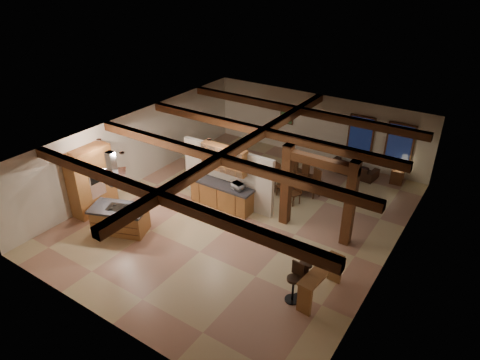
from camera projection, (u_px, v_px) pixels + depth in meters
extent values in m
plane|color=#CAB586|center=(243.00, 216.00, 15.18)|extent=(12.00, 12.00, 0.00)
plane|color=beige|center=(317.00, 126.00, 18.90)|extent=(10.00, 0.00, 10.00)
plane|color=beige|center=(104.00, 280.00, 10.09)|extent=(10.00, 0.00, 10.00)
plane|color=beige|center=(138.00, 147.00, 16.93)|extent=(0.00, 12.00, 12.00)
plane|color=beige|center=(391.00, 226.00, 12.06)|extent=(0.00, 12.00, 12.00)
plane|color=#361A11|center=(243.00, 140.00, 13.81)|extent=(12.00, 12.00, 0.00)
cube|color=#3D220F|center=(158.00, 197.00, 10.94)|extent=(10.00, 0.25, 0.28)
cube|color=#3D220F|center=(220.00, 159.00, 12.92)|extent=(10.00, 0.25, 0.28)
cube|color=#3D220F|center=(264.00, 132.00, 14.83)|extent=(10.00, 0.25, 0.28)
cube|color=#3D220F|center=(299.00, 110.00, 16.81)|extent=(10.00, 0.25, 0.28)
cube|color=#3D220F|center=(243.00, 144.00, 13.87)|extent=(0.28, 12.00, 0.28)
cube|color=#3D220F|center=(287.00, 185.00, 14.18)|extent=(0.30, 0.30, 2.90)
cube|color=#3D220F|center=(350.00, 204.00, 13.11)|extent=(0.30, 0.30, 2.90)
cube|color=#3D220F|center=(320.00, 162.00, 13.10)|extent=(2.50, 0.28, 0.28)
cube|color=beige|center=(228.00, 176.00, 15.52)|extent=(3.80, 0.18, 2.20)
cube|color=#975830|center=(91.00, 181.00, 14.98)|extent=(0.64, 1.60, 2.40)
cube|color=silver|center=(97.00, 184.00, 14.86)|extent=(0.06, 0.62, 0.95)
cube|color=black|center=(97.00, 179.00, 14.74)|extent=(0.01, 0.50, 0.28)
cube|color=#975830|center=(222.00, 196.00, 15.55)|extent=(2.40, 0.60, 0.86)
cube|color=black|center=(221.00, 185.00, 15.32)|extent=(2.50, 0.66, 0.08)
cube|color=#975830|center=(224.00, 159.00, 15.03)|extent=(1.80, 0.34, 0.95)
cube|color=silver|center=(221.00, 161.00, 14.90)|extent=(1.74, 0.02, 0.90)
pyramid|color=silver|center=(115.00, 186.00, 13.57)|extent=(1.10, 1.10, 0.45)
cube|color=silver|center=(111.00, 163.00, 13.18)|extent=(0.26, 0.22, 0.73)
cube|color=#3D220F|center=(361.00, 135.00, 17.86)|extent=(1.10, 0.05, 1.70)
cube|color=black|center=(360.00, 135.00, 17.84)|extent=(0.95, 0.02, 1.55)
cube|color=#3D220F|center=(400.00, 144.00, 17.08)|extent=(1.10, 0.05, 1.70)
cube|color=black|center=(399.00, 144.00, 17.06)|extent=(0.95, 0.02, 1.55)
cube|color=#3D220F|center=(287.00, 115.00, 19.46)|extent=(0.65, 0.04, 0.85)
cube|color=#265A2C|center=(287.00, 115.00, 19.45)|extent=(0.55, 0.01, 0.75)
cylinder|color=silver|center=(122.00, 153.00, 13.03)|extent=(0.16, 0.16, 0.03)
cylinder|color=silver|center=(209.00, 140.00, 13.94)|extent=(0.16, 0.16, 0.03)
cylinder|color=silver|center=(99.00, 140.00, 13.93)|extent=(0.16, 0.16, 0.03)
cube|color=#975830|center=(120.00, 220.00, 14.19)|extent=(1.94, 1.44, 0.83)
cube|color=black|center=(119.00, 209.00, 13.97)|extent=(2.09, 1.59, 0.08)
cube|color=black|center=(118.00, 207.00, 13.95)|extent=(0.85, 0.71, 0.02)
imported|color=#371C0D|center=(296.00, 184.00, 16.59)|extent=(1.88, 1.33, 0.60)
imported|color=black|center=(353.00, 168.00, 17.89)|extent=(2.08, 1.03, 0.58)
imported|color=silver|center=(238.00, 186.00, 14.90)|extent=(0.48, 0.39, 0.24)
cube|color=#975830|center=(322.00, 270.00, 11.24)|extent=(0.63, 1.80, 0.05)
cube|color=#975830|center=(304.00, 300.00, 10.92)|extent=(0.40, 0.13, 0.88)
cube|color=#975830|center=(335.00, 268.00, 12.00)|extent=(0.40, 0.13, 0.88)
cube|color=#3D220F|center=(397.00, 176.00, 17.20)|extent=(0.50, 0.50, 0.58)
cylinder|color=black|center=(399.00, 168.00, 17.02)|extent=(0.06, 0.06, 0.16)
cone|color=#EACF8C|center=(400.00, 164.00, 16.94)|extent=(0.28, 0.28, 0.18)
cylinder|color=black|center=(294.00, 279.00, 11.18)|extent=(0.37, 0.37, 0.07)
cube|color=black|center=(298.00, 269.00, 11.19)|extent=(0.35, 0.07, 0.41)
cylinder|color=black|center=(293.00, 290.00, 11.35)|extent=(0.06, 0.06, 0.72)
cylinder|color=black|center=(292.00, 299.00, 11.52)|extent=(0.41, 0.41, 0.03)
cylinder|color=black|center=(300.00, 280.00, 11.27)|extent=(0.33, 0.33, 0.06)
cube|color=black|center=(303.00, 270.00, 11.29)|extent=(0.31, 0.06, 0.37)
cylinder|color=black|center=(299.00, 289.00, 11.43)|extent=(0.05, 0.05, 0.64)
cylinder|color=black|center=(299.00, 298.00, 11.58)|extent=(0.37, 0.37, 0.03)
cylinder|color=black|center=(306.00, 264.00, 11.73)|extent=(0.36, 0.36, 0.07)
cube|color=black|center=(311.00, 255.00, 11.70)|extent=(0.33, 0.17, 0.40)
cylinder|color=black|center=(305.00, 274.00, 11.90)|extent=(0.06, 0.06, 0.70)
cylinder|color=black|center=(304.00, 284.00, 12.06)|extent=(0.40, 0.40, 0.03)
cube|color=#3D220F|center=(272.00, 179.00, 16.70)|extent=(0.51, 0.51, 0.06)
cube|color=#3D220F|center=(277.00, 170.00, 16.63)|extent=(0.38, 0.20, 0.70)
cylinder|color=#3D220F|center=(267.00, 184.00, 16.84)|extent=(0.05, 0.05, 0.39)
cylinder|color=#3D220F|center=(271.00, 187.00, 16.61)|extent=(0.05, 0.05, 0.39)
cylinder|color=#3D220F|center=(273.00, 182.00, 17.00)|extent=(0.05, 0.05, 0.39)
cylinder|color=#3D220F|center=(278.00, 185.00, 16.76)|extent=(0.05, 0.05, 0.39)
cube|color=#3D220F|center=(298.00, 171.00, 17.33)|extent=(0.51, 0.51, 0.06)
cube|color=#3D220F|center=(295.00, 165.00, 17.07)|extent=(0.38, 0.20, 0.70)
cylinder|color=#3D220F|center=(303.00, 176.00, 17.39)|extent=(0.05, 0.05, 0.39)
cylinder|color=#3D220F|center=(298.00, 174.00, 17.63)|extent=(0.05, 0.05, 0.39)
cylinder|color=#3D220F|center=(297.00, 179.00, 17.24)|extent=(0.05, 0.05, 0.39)
cylinder|color=#3D220F|center=(292.00, 175.00, 17.47)|extent=(0.05, 0.05, 0.39)
cube|color=#3D220F|center=(283.00, 186.00, 16.22)|extent=(0.51, 0.51, 0.06)
cube|color=#3D220F|center=(287.00, 177.00, 16.15)|extent=(0.38, 0.20, 0.70)
cylinder|color=#3D220F|center=(277.00, 191.00, 16.36)|extent=(0.05, 0.05, 0.39)
cylinder|color=#3D220F|center=(282.00, 194.00, 16.13)|extent=(0.05, 0.05, 0.39)
cylinder|color=#3D220F|center=(283.00, 189.00, 16.52)|extent=(0.05, 0.05, 0.39)
cylinder|color=#3D220F|center=(288.00, 192.00, 16.28)|extent=(0.05, 0.05, 0.39)
cube|color=#3D220F|center=(309.00, 177.00, 16.85)|extent=(0.51, 0.51, 0.06)
cube|color=#3D220F|center=(306.00, 171.00, 16.59)|extent=(0.38, 0.20, 0.70)
cylinder|color=#3D220F|center=(314.00, 183.00, 16.92)|extent=(0.05, 0.05, 0.39)
cylinder|color=#3D220F|center=(309.00, 180.00, 17.15)|extent=(0.05, 0.05, 0.39)
cylinder|color=#3D220F|center=(308.00, 185.00, 16.76)|extent=(0.05, 0.05, 0.39)
cylinder|color=#3D220F|center=(303.00, 182.00, 16.99)|extent=(0.05, 0.05, 0.39)
cube|color=#3D220F|center=(294.00, 193.00, 15.74)|extent=(0.51, 0.51, 0.06)
cube|color=#3D220F|center=(299.00, 184.00, 15.67)|extent=(0.38, 0.20, 0.70)
cylinder|color=#3D220F|center=(288.00, 198.00, 15.88)|extent=(0.05, 0.05, 0.39)
cylinder|color=#3D220F|center=(293.00, 202.00, 15.65)|extent=(0.05, 0.05, 0.39)
cylinder|color=#3D220F|center=(294.00, 196.00, 16.04)|extent=(0.05, 0.05, 0.39)
cylinder|color=#3D220F|center=(300.00, 199.00, 15.80)|extent=(0.05, 0.05, 0.39)
cube|color=#3D220F|center=(320.00, 184.00, 16.37)|extent=(0.51, 0.51, 0.06)
cube|color=#3D220F|center=(317.00, 177.00, 16.11)|extent=(0.38, 0.20, 0.70)
cylinder|color=#3D220F|center=(326.00, 190.00, 16.44)|extent=(0.05, 0.05, 0.39)
cylinder|color=#3D220F|center=(320.00, 186.00, 16.67)|extent=(0.05, 0.05, 0.39)
cylinder|color=#3D220F|center=(319.00, 192.00, 16.28)|extent=(0.05, 0.05, 0.39)
cylinder|color=#3D220F|center=(314.00, 189.00, 16.51)|extent=(0.05, 0.05, 0.39)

